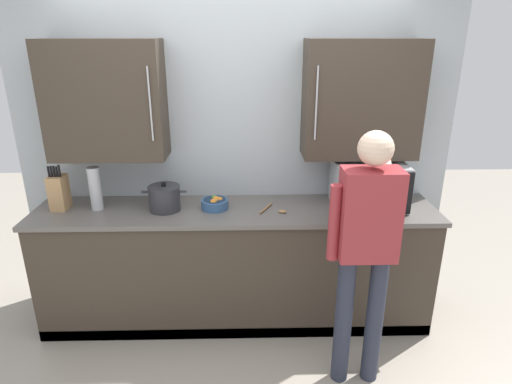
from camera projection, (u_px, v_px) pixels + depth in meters
The scene contains 9 objects.
back_wall_tiled at pixel (235, 134), 3.30m from camera, with size 3.35×0.44×2.62m.
counter_unit at pixel (237, 265), 3.38m from camera, with size 2.99×0.60×0.95m.
microwave_oven at pixel (365, 185), 3.21m from camera, with size 0.53×0.75×0.34m.
thermos_flask at pixel (95, 188), 3.16m from camera, with size 0.09×0.09×0.32m.
wooden_spoon at pixel (275, 210), 3.18m from camera, with size 0.21×0.19×0.02m.
stock_pot at pixel (165, 198), 3.17m from camera, with size 0.33×0.23×0.21m.
fruit_bowl at pixel (215, 203), 3.21m from camera, with size 0.20×0.20×0.10m.
knife_block at pixel (59, 192), 3.18m from camera, with size 0.11×0.15×0.34m.
person_figure at pixel (366, 242), 2.58m from camera, with size 0.46×0.53×1.68m.
Camera 1 is at (0.08, -2.19, 2.18)m, focal length 30.45 mm.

